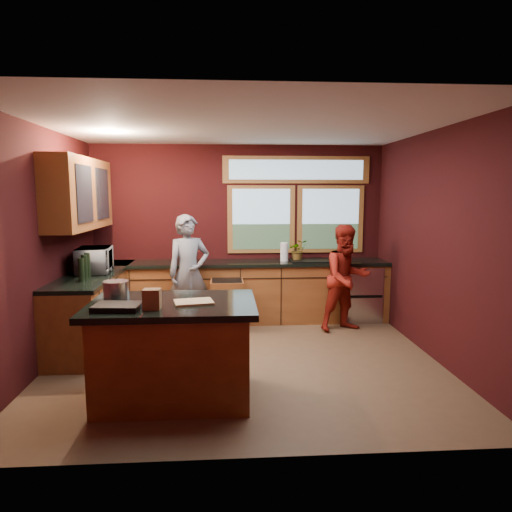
{
  "coord_description": "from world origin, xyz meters",
  "views": [
    {
      "loc": [
        -0.22,
        -5.15,
        1.96
      ],
      "look_at": [
        0.16,
        0.4,
        1.19
      ],
      "focal_mm": 32.0,
      "sensor_mm": 36.0,
      "label": 1
    }
  ],
  "objects": [
    {
      "name": "floor",
      "position": [
        0.0,
        0.0,
        0.0
      ],
      "size": [
        4.5,
        4.5,
        0.0
      ],
      "primitive_type": "plane",
      "color": "brown",
      "rests_on": "ground"
    },
    {
      "name": "person_red",
      "position": [
        1.5,
        1.12,
        0.76
      ],
      "size": [
        0.88,
        0.77,
        1.52
      ],
      "primitive_type": "imported",
      "rotation": [
        0.0,
        0.0,
        0.3
      ],
      "color": "maroon",
      "rests_on": "floor"
    },
    {
      "name": "island",
      "position": [
        -0.72,
        -0.94,
        0.48
      ],
      "size": [
        1.55,
        1.05,
        0.95
      ],
      "color": "brown",
      "rests_on": "floor"
    },
    {
      "name": "back_counter",
      "position": [
        0.2,
        1.7,
        0.46
      ],
      "size": [
        4.5,
        0.64,
        0.93
      ],
      "color": "brown",
      "rests_on": "floor"
    },
    {
      "name": "cutting_board",
      "position": [
        -0.52,
        -0.99,
        0.95
      ],
      "size": [
        0.39,
        0.31,
        0.02
      ],
      "primitive_type": "cube",
      "rotation": [
        0.0,
        0.0,
        0.2
      ],
      "color": "tan",
      "rests_on": "island"
    },
    {
      "name": "paper_towel",
      "position": [
        0.68,
        1.7,
        1.07
      ],
      "size": [
        0.12,
        0.12,
        0.28
      ],
      "primitive_type": "cylinder",
      "color": "silver",
      "rests_on": "back_counter"
    },
    {
      "name": "black_tray",
      "position": [
        -1.17,
        -1.19,
        0.97
      ],
      "size": [
        0.42,
        0.31,
        0.05
      ],
      "primitive_type": "cube",
      "rotation": [
        0.0,
        0.0,
        -0.09
      ],
      "color": "black",
      "rests_on": "island"
    },
    {
      "name": "person_grey",
      "position": [
        -0.74,
        1.25,
        0.83
      ],
      "size": [
        0.71,
        0.6,
        1.66
      ],
      "primitive_type": "imported",
      "rotation": [
        0.0,
        0.0,
        0.39
      ],
      "color": "slate",
      "rests_on": "floor"
    },
    {
      "name": "microwave",
      "position": [
        -1.92,
        0.85,
        1.09
      ],
      "size": [
        0.46,
        0.63,
        0.33
      ],
      "primitive_type": "imported",
      "rotation": [
        0.0,
        0.0,
        1.68
      ],
      "color": "#999999",
      "rests_on": "left_counter"
    },
    {
      "name": "potted_plant",
      "position": [
        0.9,
        1.75,
        1.09
      ],
      "size": [
        0.29,
        0.25,
        0.32
      ],
      "primitive_type": "imported",
      "color": "#999999",
      "rests_on": "back_counter"
    },
    {
      "name": "left_counter",
      "position": [
        -1.95,
        0.85,
        0.47
      ],
      "size": [
        0.64,
        2.3,
        0.93
      ],
      "color": "brown",
      "rests_on": "floor"
    },
    {
      "name": "paper_bag",
      "position": [
        -0.87,
        -1.19,
        1.03
      ],
      "size": [
        0.15,
        0.13,
        0.18
      ],
      "primitive_type": "cube",
      "rotation": [
        0.0,
        0.0,
        -0.04
      ],
      "color": "brown",
      "rests_on": "island"
    },
    {
      "name": "stock_pot",
      "position": [
        -1.27,
        -0.79,
        1.03
      ],
      "size": [
        0.24,
        0.24,
        0.18
      ],
      "primitive_type": "cylinder",
      "color": "#AEAEB2",
      "rests_on": "island"
    },
    {
      "name": "room_shell",
      "position": [
        -0.6,
        0.32,
        1.8
      ],
      "size": [
        4.52,
        4.02,
        2.71
      ],
      "color": "black",
      "rests_on": "ground"
    }
  ]
}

